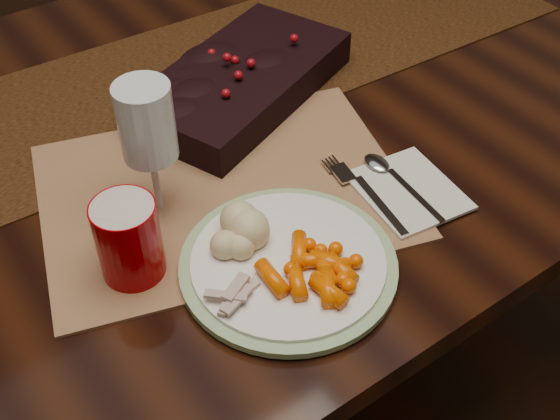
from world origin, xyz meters
TOP-DOWN VIEW (x-y plane):
  - floor at (0.00, 0.00)m, footprint 5.00×5.00m
  - dining_table at (0.00, 0.00)m, footprint 1.80×1.00m
  - table_runner at (-0.05, 0.12)m, footprint 1.70×0.42m
  - centerpiece at (0.14, 0.02)m, footprint 0.41×0.31m
  - placemat_main at (-0.00, -0.15)m, footprint 0.57×0.48m
  - dinner_plate at (-0.01, -0.32)m, footprint 0.33×0.33m
  - baby_carrots at (-0.01, -0.36)m, footprint 0.13×0.12m
  - mashed_potatoes at (-0.05, -0.26)m, footprint 0.10×0.09m
  - turkey_shreds at (-0.10, -0.33)m, footprint 0.07×0.06m
  - napkin at (0.20, -0.30)m, footprint 0.14×0.16m
  - fork at (0.15, -0.28)m, footprint 0.05×0.16m
  - spoon at (0.20, -0.29)m, footprint 0.04×0.15m
  - red_cup at (-0.17, -0.21)m, footprint 0.10×0.10m
  - wine_glass at (-0.09, -0.13)m, footprint 0.08×0.08m

SIDE VIEW (x-z plane):
  - floor at x=0.00m, z-range 0.00..0.00m
  - dining_table at x=0.00m, z-range 0.00..0.75m
  - table_runner at x=-0.05m, z-range 0.75..0.75m
  - placemat_main at x=0.00m, z-range 0.75..0.75m
  - napkin at x=0.20m, z-range 0.75..0.76m
  - spoon at x=0.20m, z-range 0.76..0.76m
  - fork at x=0.15m, z-range 0.76..0.76m
  - dinner_plate at x=-0.01m, z-range 0.75..0.77m
  - turkey_shreds at x=-0.10m, z-range 0.77..0.78m
  - baby_carrots at x=-0.01m, z-range 0.77..0.79m
  - centerpiece at x=0.14m, z-range 0.75..0.83m
  - mashed_potatoes at x=-0.05m, z-range 0.77..0.82m
  - red_cup at x=-0.17m, z-range 0.75..0.86m
  - wine_glass at x=-0.09m, z-range 0.75..0.94m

